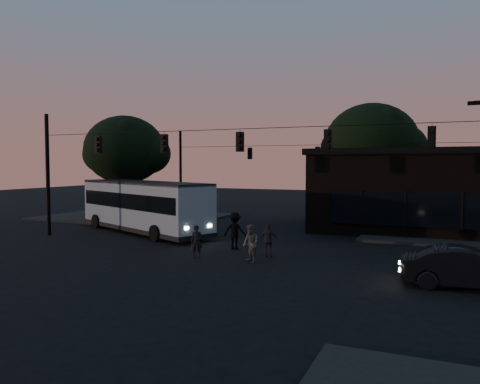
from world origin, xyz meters
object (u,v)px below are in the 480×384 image
at_px(car, 468,268).
at_px(pedestrian_b, 251,243).
at_px(pedestrian_a, 197,241).
at_px(pedestrian_d, 235,231).
at_px(building, 435,190).
at_px(bus, 143,204).
at_px(pedestrian_c, 268,240).

height_order(car, pedestrian_b, pedestrian_b).
height_order(pedestrian_a, pedestrian_d, pedestrian_d).
bearing_deg(building, pedestrian_a, -125.06).
relative_size(car, pedestrian_b, 2.63).
bearing_deg(pedestrian_d, car, 156.35).
distance_m(building, pedestrian_d, 15.16).
xyz_separation_m(car, pedestrian_a, (-11.52, 1.08, 0.03)).
relative_size(bus, car, 2.64).
xyz_separation_m(building, pedestrian_d, (-9.36, -11.80, -1.75)).
bearing_deg(pedestrian_b, bus, -173.31).
bearing_deg(bus, pedestrian_a, -14.93).
bearing_deg(bus, pedestrian_d, 2.91).
bearing_deg(pedestrian_a, pedestrian_c, -0.20).
distance_m(bus, pedestrian_b, 11.40).
bearing_deg(pedestrian_c, pedestrian_a, 15.04).
distance_m(bus, pedestrian_a, 9.15).
xyz_separation_m(building, pedestrian_c, (-7.05, -13.08, -1.90)).
bearing_deg(pedestrian_d, pedestrian_c, 146.74).
xyz_separation_m(building, pedestrian_a, (-10.16, -14.48, -1.94)).
height_order(building, bus, building).
relative_size(building, pedestrian_d, 8.01).
height_order(building, pedestrian_b, building).
height_order(pedestrian_c, pedestrian_d, pedestrian_d).
relative_size(building, car, 3.44).
relative_size(building, pedestrian_a, 10.05).
bearing_deg(pedestrian_c, pedestrian_d, -38.13).
relative_size(pedestrian_b, pedestrian_d, 0.88).
xyz_separation_m(car, pedestrian_c, (-8.41, 2.48, 0.07)).
relative_size(building, bus, 1.30).
bearing_deg(pedestrian_b, pedestrian_c, 113.16).
distance_m(pedestrian_a, pedestrian_d, 2.80).
bearing_deg(car, building, 0.32).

